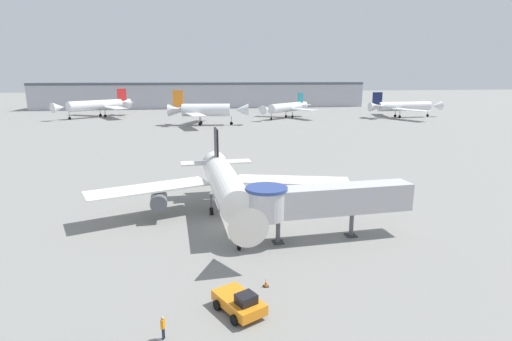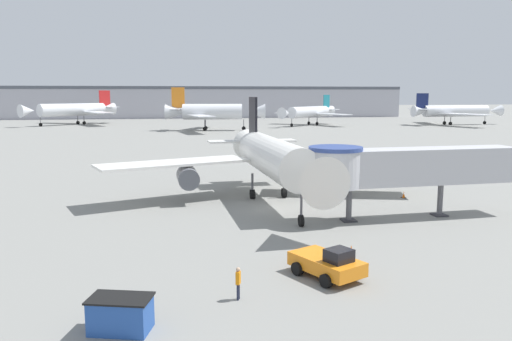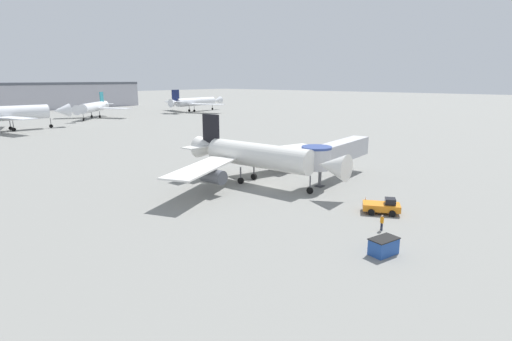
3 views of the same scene
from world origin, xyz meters
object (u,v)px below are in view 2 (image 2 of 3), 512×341
(service_container_blue, at_px, (121,314))
(ground_crew_marshaller, at_px, (238,281))
(background_jet_teal_tail, at_px, (310,112))
(jet_bridge, at_px, (399,166))
(background_jet_red_tail, at_px, (75,110))
(main_airplane, at_px, (272,158))
(traffic_cone_near_nose, at_px, (351,251))
(traffic_cone_starboard_wing, at_px, (404,195))
(background_jet_navy_tail, at_px, (454,111))
(pushback_tug_orange, at_px, (328,263))
(background_jet_orange_tail, at_px, (211,112))

(service_container_blue, relative_size, ground_crew_marshaller, 1.79)
(service_container_blue, distance_m, background_jet_teal_tail, 141.31)
(jet_bridge, bearing_deg, background_jet_red_tail, 106.83)
(ground_crew_marshaller, height_order, background_jet_teal_tail, background_jet_teal_tail)
(main_airplane, distance_m, traffic_cone_near_nose, 16.82)
(traffic_cone_starboard_wing, bearing_deg, background_jet_navy_tail, 56.89)
(pushback_tug_orange, relative_size, background_jet_teal_tail, 0.19)
(traffic_cone_starboard_wing, relative_size, ground_crew_marshaller, 0.40)
(pushback_tug_orange, relative_size, background_jet_navy_tail, 0.13)
(service_container_blue, bearing_deg, background_jet_orange_tail, 83.52)
(service_container_blue, xyz_separation_m, background_jet_orange_tail, (13.21, 116.28, 4.34))
(traffic_cone_starboard_wing, xyz_separation_m, traffic_cone_near_nose, (-11.07, -15.62, 0.03))
(background_jet_orange_tail, bearing_deg, traffic_cone_starboard_wing, -166.07)
(jet_bridge, bearing_deg, service_container_blue, -143.98)
(jet_bridge, xyz_separation_m, background_jet_teal_tail, (26.23, 117.51, 0.08))
(jet_bridge, xyz_separation_m, background_jet_navy_tail, (72.70, 112.36, 0.27))
(main_airplane, bearing_deg, background_jet_navy_tail, 49.88)
(traffic_cone_starboard_wing, bearing_deg, main_airplane, 176.79)
(traffic_cone_starboard_wing, bearing_deg, service_container_blue, -135.87)
(pushback_tug_orange, xyz_separation_m, service_container_blue, (-10.40, -4.47, -0.04))
(service_container_blue, height_order, background_jet_teal_tail, background_jet_teal_tail)
(background_jet_teal_tail, xyz_separation_m, background_jet_orange_tail, (-32.86, -17.26, 0.83))
(main_airplane, relative_size, background_jet_teal_tail, 1.33)
(jet_bridge, bearing_deg, background_jet_orange_tail, 90.86)
(service_container_blue, xyz_separation_m, traffic_cone_starboard_wing, (23.98, 23.26, -0.43))
(background_jet_orange_tail, bearing_deg, service_container_blue, -179.15)
(traffic_cone_near_nose, relative_size, background_jet_teal_tail, 0.03)
(jet_bridge, height_order, background_jet_navy_tail, background_jet_navy_tail)
(jet_bridge, relative_size, pushback_tug_orange, 3.79)
(traffic_cone_starboard_wing, distance_m, ground_crew_marshaller, 28.06)
(traffic_cone_near_nose, height_order, background_jet_navy_tail, background_jet_navy_tail)
(service_container_blue, distance_m, background_jet_navy_tail, 158.31)
(jet_bridge, relative_size, traffic_cone_starboard_wing, 26.60)
(ground_crew_marshaller, bearing_deg, background_jet_teal_tail, 6.10)
(traffic_cone_starboard_wing, xyz_separation_m, ground_crew_marshaller, (-18.73, -20.89, 0.62))
(pushback_tug_orange, bearing_deg, service_container_blue, 176.71)
(service_container_blue, relative_size, background_jet_red_tail, 0.10)
(traffic_cone_near_nose, bearing_deg, background_jet_red_tail, 106.12)
(background_jet_orange_tail, bearing_deg, jet_bridge, -168.89)
(main_airplane, distance_m, background_jet_teal_tail, 114.95)
(ground_crew_marshaller, xyz_separation_m, background_jet_red_tail, (-33.45, 147.46, 3.92))
(pushback_tug_orange, xyz_separation_m, background_jet_orange_tail, (2.81, 111.81, 4.30))
(pushback_tug_orange, bearing_deg, main_airplane, 60.72)
(ground_crew_marshaller, height_order, background_jet_orange_tail, background_jet_orange_tail)
(ground_crew_marshaller, bearing_deg, traffic_cone_near_nose, -32.10)
(pushback_tug_orange, relative_size, service_container_blue, 1.58)
(service_container_blue, bearing_deg, traffic_cone_near_nose, 30.60)
(jet_bridge, xyz_separation_m, traffic_cone_starboard_wing, (4.14, 7.22, -3.87))
(traffic_cone_near_nose, height_order, background_jet_red_tail, background_jet_red_tail)
(traffic_cone_starboard_wing, relative_size, background_jet_orange_tail, 0.02)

